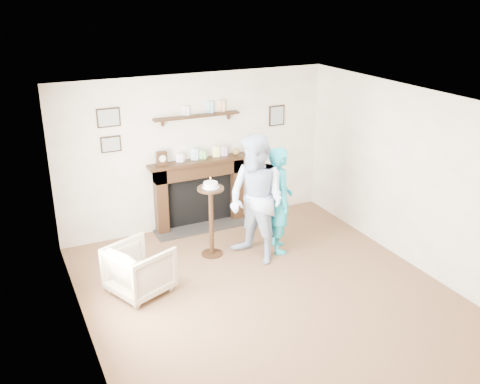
% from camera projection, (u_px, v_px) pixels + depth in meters
% --- Properties ---
extents(ground, '(5.00, 5.00, 0.00)m').
position_uv_depth(ground, '(269.00, 295.00, 6.91)').
color(ground, brown).
rests_on(ground, ground).
extents(room_shell, '(4.54, 5.02, 2.52)m').
position_uv_depth(room_shell, '(246.00, 161.00, 6.90)').
color(room_shell, beige).
rests_on(room_shell, ground).
extents(armchair, '(0.94, 0.93, 0.66)m').
position_uv_depth(armchair, '(141.00, 291.00, 7.00)').
color(armchair, tan).
rests_on(armchair, ground).
extents(man, '(0.98, 1.10, 1.87)m').
position_uv_depth(man, '(256.00, 259.00, 7.83)').
color(man, silver).
rests_on(man, ground).
extents(woman, '(0.54, 0.67, 1.61)m').
position_uv_depth(woman, '(278.00, 249.00, 8.12)').
color(woman, '#20ABBA').
rests_on(woman, ground).
extents(pedestal_table, '(0.38, 0.38, 1.22)m').
position_uv_depth(pedestal_table, '(211.00, 208.00, 7.69)').
color(pedestal_table, black).
rests_on(pedestal_table, ground).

